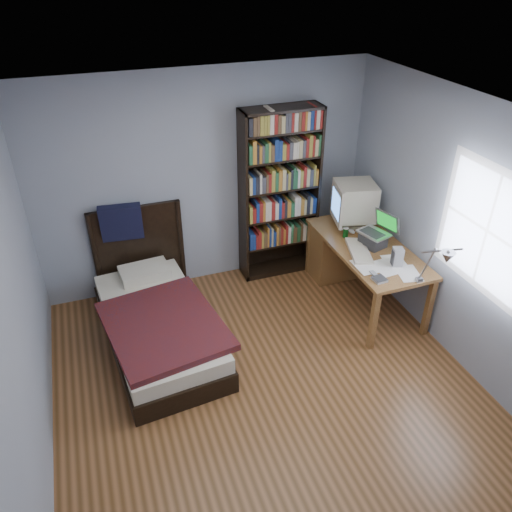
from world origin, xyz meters
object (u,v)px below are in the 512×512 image
Objects in this scene: speaker at (397,257)px; soda_can at (346,233)px; desk at (346,250)px; laptop at (375,237)px; keyboard at (359,251)px; bookshelf at (280,195)px; desk_lamp at (443,259)px; crt_monitor at (353,202)px; bed at (156,318)px.

speaker is 1.85× the size of soda_can.
speaker is (0.07, -0.88, 0.41)m from desk.
keyboard is at bearing -160.65° from laptop.
desk is 0.63m from laptop.
laptop is 0.77× the size of keyboard.
soda_can is 0.90m from bookshelf.
keyboard is at bearing 140.47° from speaker.
desk_lamp is 5.83× the size of soda_can.
laptop is 0.26m from keyboard.
desk_lamp reaches higher than keyboard.
crt_monitor is 0.68m from keyboard.
laptop is (0.01, -0.50, -0.19)m from crt_monitor.
desk_lamp is 3.14× the size of speaker.
desk_lamp is at bearing -84.46° from soda_can.
keyboard is (-0.16, 1.05, -0.49)m from desk_lamp.
laptop is at bearing -52.23° from soda_can.
laptop is at bearing 36.08° from keyboard.
bed is (-2.17, 0.22, -0.49)m from keyboard.
soda_can is (-0.14, -0.19, 0.37)m from desk.
laptop is at bearing -88.84° from crt_monitor.
desk_lamp is (-0.07, -1.13, 0.40)m from laptop.
desk is at bearing 89.60° from keyboard.
speaker is at bearing -85.68° from desk.
bookshelf reaches higher than laptop.
bed is at bearing -169.16° from keyboard.
keyboard is 2.55× the size of speaker.
bookshelf is 2.00m from bed.
speaker is at bearing -89.08° from crt_monitor.
soda_can is (-0.21, 0.69, -0.05)m from speaker.
keyboard is 4.73× the size of soda_can.
laptop reaches higher than soda_can.
crt_monitor is 0.27× the size of bookshelf.
crt_monitor is 0.27× the size of bed.
laptop is 0.62× the size of desk_lamp.
keyboard is (-0.17, -0.54, 0.33)m from desk.
bed is at bearing -171.52° from crt_monitor.
desk is at bearing 110.98° from speaker.
crt_monitor is at bearing 107.58° from speaker.
soda_can is (-0.13, 1.39, -0.45)m from desk_lamp.
speaker is 0.72m from soda_can.
crt_monitor is 1.41× the size of laptop.
bed is (-1.67, -0.80, -0.77)m from bookshelf.
bookshelf reaches higher than soda_can.
bookshelf reaches higher than desk.
laptop is 0.43m from speaker.
soda_can is at bearing -126.57° from desk.
desk_lamp is at bearing -79.44° from speaker.
speaker is 2.54m from bed.
bed reaches higher than soda_can.
desk is 0.65m from keyboard.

